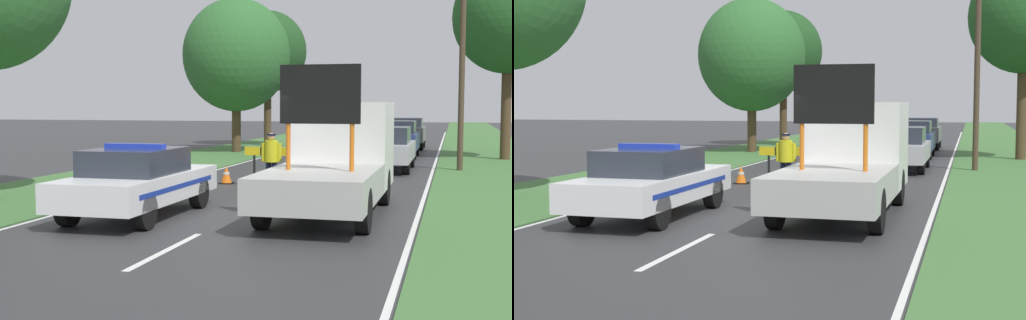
% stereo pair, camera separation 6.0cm
% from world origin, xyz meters
% --- Properties ---
extents(ground_plane, '(160.00, 160.00, 0.00)m').
position_xyz_m(ground_plane, '(0.00, 0.00, 0.00)').
color(ground_plane, '#333335').
extents(lane_markings, '(7.48, 66.45, 0.01)m').
position_xyz_m(lane_markings, '(0.00, 13.76, 0.00)').
color(lane_markings, silver).
rests_on(lane_markings, ground).
extents(grass_verge_left, '(4.48, 120.00, 0.03)m').
position_xyz_m(grass_verge_left, '(-6.03, 20.00, 0.01)').
color(grass_verge_left, '#427038').
rests_on(grass_verge_left, ground).
extents(grass_verge_right, '(4.48, 120.00, 0.03)m').
position_xyz_m(grass_verge_right, '(6.03, 20.00, 0.01)').
color(grass_verge_right, '#427038').
rests_on(grass_verge_right, ground).
extents(police_car, '(1.83, 4.80, 1.52)m').
position_xyz_m(police_car, '(-1.90, -0.94, 0.74)').
color(police_car, white).
rests_on(police_car, ground).
extents(work_truck, '(2.13, 6.14, 3.08)m').
position_xyz_m(work_truck, '(1.90, 1.03, 1.15)').
color(work_truck, white).
rests_on(work_truck, ground).
extents(road_barrier, '(2.72, 0.08, 1.12)m').
position_xyz_m(road_barrier, '(0.04, 4.93, 0.92)').
color(road_barrier, black).
rests_on(road_barrier, ground).
extents(police_officer, '(0.56, 0.36, 1.56)m').
position_xyz_m(police_officer, '(-0.34, 4.10, 0.93)').
color(police_officer, '#191E38').
rests_on(police_officer, ground).
extents(pedestrian_civilian, '(0.59, 0.37, 1.64)m').
position_xyz_m(pedestrian_civilian, '(0.90, 4.24, 0.96)').
color(pedestrian_civilian, brown).
rests_on(pedestrian_civilian, ground).
extents(traffic_cone_near_police, '(0.41, 0.41, 0.57)m').
position_xyz_m(traffic_cone_near_police, '(-0.62, 4.66, 0.28)').
color(traffic_cone_near_police, black).
rests_on(traffic_cone_near_police, ground).
extents(traffic_cone_centre_front, '(0.38, 0.38, 0.53)m').
position_xyz_m(traffic_cone_centre_front, '(-2.03, 5.40, 0.26)').
color(traffic_cone_centre_front, black).
rests_on(traffic_cone_centre_front, ground).
extents(traffic_cone_near_truck, '(0.48, 0.48, 0.66)m').
position_xyz_m(traffic_cone_near_truck, '(-2.90, 2.50, 0.33)').
color(traffic_cone_near_truck, black).
rests_on(traffic_cone_near_truck, ground).
extents(queued_car_sedan_silver, '(1.90, 4.44, 1.54)m').
position_xyz_m(queued_car_sedan_silver, '(2.04, 10.93, 0.80)').
color(queued_car_sedan_silver, '#B2B2B7').
rests_on(queued_car_sedan_silver, ground).
extents(queued_car_hatch_blue, '(1.95, 4.00, 1.60)m').
position_xyz_m(queued_car_hatch_blue, '(1.89, 17.41, 0.82)').
color(queued_car_hatch_blue, navy).
rests_on(queued_car_hatch_blue, ground).
extents(queued_car_suv_grey, '(1.91, 3.92, 1.61)m').
position_xyz_m(queued_car_suv_grey, '(1.94, 23.68, 0.85)').
color(queued_car_suv_grey, slate).
rests_on(queued_car_suv_grey, ground).
extents(roadside_tree_near_left, '(5.14, 5.14, 7.38)m').
position_xyz_m(roadside_tree_near_left, '(-5.74, 18.46, 4.67)').
color(roadside_tree_near_left, '#4C3823').
rests_on(roadside_tree_near_left, ground).
extents(roadside_tree_near_right, '(4.49, 4.49, 8.30)m').
position_xyz_m(roadside_tree_near_right, '(6.45, 16.97, 5.92)').
color(roadside_tree_near_right, '#4C3823').
rests_on(roadside_tree_near_right, ground).
extents(roadside_tree_mid_right, '(4.27, 4.27, 7.47)m').
position_xyz_m(roadside_tree_mid_right, '(-5.62, 23.95, 5.20)').
color(roadside_tree_mid_right, '#4C3823').
rests_on(roadside_tree_mid_right, ground).
extents(utility_pole, '(1.20, 0.20, 8.98)m').
position_xyz_m(utility_pole, '(4.60, 11.35, 4.61)').
color(utility_pole, '#473828').
rests_on(utility_pole, ground).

